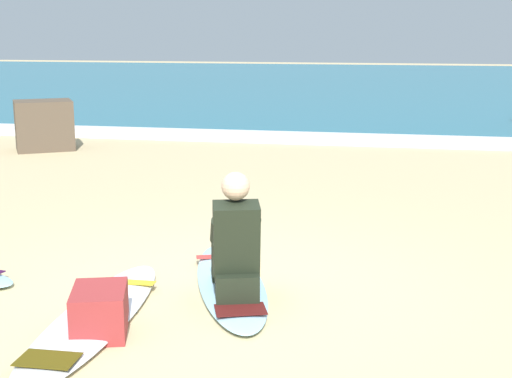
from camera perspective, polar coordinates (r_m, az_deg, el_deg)
The scene contains 8 objects.
ground_plane at distance 5.80m, azimuth -2.86°, elevation -8.17°, with size 80.00×80.00×0.00m, color #CCB584.
sea at distance 27.13m, azimuth 8.35°, elevation 8.12°, with size 80.00×28.00×0.10m, color teal.
breaking_foam at distance 13.54m, azimuth 5.37°, elevation 3.97°, with size 80.00×0.90×0.11m, color white.
surfboard_main at distance 5.92m, azimuth -2.01°, elevation -7.36°, with size 1.18×2.16×0.08m.
surfer_seated at distance 5.48m, azimuth -1.62°, elevation -4.58°, with size 0.52×0.77×0.95m.
surfboard_spare_far at distance 5.36m, azimuth -12.56°, elevation -9.84°, with size 0.58×2.36×0.08m.
shoreline_rock at distance 13.01m, azimuth -16.29°, elevation 4.82°, with size 0.94×0.72×0.85m, color brown.
beach_bag at distance 5.13m, azimuth -12.16°, elevation -9.36°, with size 0.36×0.48×0.32m, color maroon.
Camera 1 is at (1.32, -5.26, 2.04)m, focal length 50.99 mm.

